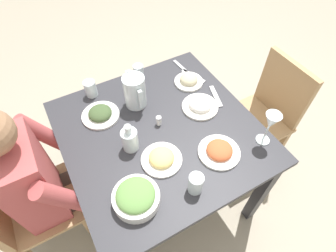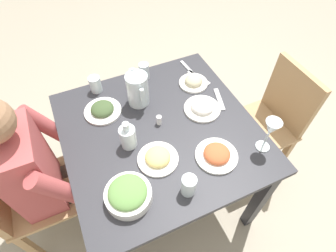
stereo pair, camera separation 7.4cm
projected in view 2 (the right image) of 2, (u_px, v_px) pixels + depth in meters
The scene contains 21 objects.
ground_plane at pixel (162, 191), 1.99m from camera, with size 8.00×8.00×0.00m, color #9E937F.
dining_table at pixel (160, 142), 1.49m from camera, with size 0.99×0.99×0.75m.
chair_near at pixel (23, 196), 1.45m from camera, with size 0.40×0.40×0.87m.
chair_far at pixel (271, 119), 1.79m from camera, with size 0.40×0.40×0.87m.
diner_near at pixel (52, 169), 1.39m from camera, with size 0.48×0.53×1.16m.
water_pitcher at pixel (138, 90), 1.46m from camera, with size 0.16×0.12×0.19m.
salad_bowl at pixel (128, 194), 1.14m from camera, with size 0.20×0.20×0.09m.
plate_dolmas at pixel (103, 110), 1.47m from camera, with size 0.20×0.20×0.05m.
plate_yoghurt at pixel (202, 107), 1.48m from camera, with size 0.20×0.20×0.06m.
plate_fries at pixel (158, 158), 1.28m from camera, with size 0.20×0.20×0.06m.
plate_beans at pixel (193, 82), 1.61m from camera, with size 0.17×0.17×0.06m.
plate_rice_curry at pixel (217, 154), 1.29m from camera, with size 0.21×0.21×0.05m.
water_glass_near_right at pixel (144, 71), 1.62m from camera, with size 0.06×0.06×0.10m, color silver.
water_glass_far_right at pixel (189, 185), 1.15m from camera, with size 0.07×0.07×0.11m, color silver.
water_glass_near_left at pixel (95, 84), 1.55m from camera, with size 0.07×0.07×0.10m, color silver.
wine_glass at pixel (271, 129), 1.23m from camera, with size 0.08×0.08×0.20m.
oil_carafe at pixel (128, 138), 1.30m from camera, with size 0.08×0.08×0.16m.
salt_shaker at pixel (159, 120), 1.41m from camera, with size 0.03×0.03×0.05m.
fork_near at pixel (219, 99), 1.54m from camera, with size 0.17×0.03×0.01m, color silver.
knife_near at pixel (189, 69), 1.70m from camera, with size 0.18×0.02×0.01m, color silver.
fork_far at pixel (199, 78), 1.65m from camera, with size 0.17×0.03×0.01m, color silver.
Camera 2 is at (0.80, -0.32, 1.86)m, focal length 28.61 mm.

